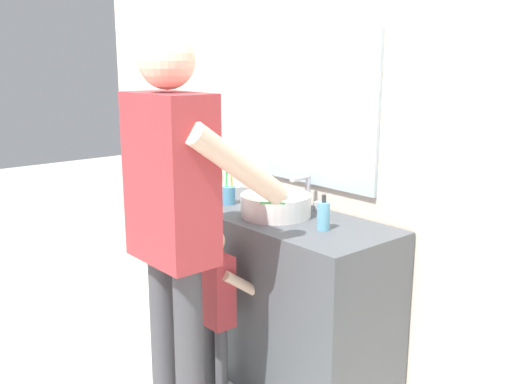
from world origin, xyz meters
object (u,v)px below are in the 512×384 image
Objects in this scene: child_toddler at (216,299)px; soap_bottle at (323,215)px; toothbrush_cup at (229,194)px; adult_parent at (175,204)px.

soap_bottle is at bearing 50.39° from child_toddler.
toothbrush_cup is at bearing -177.11° from soap_bottle.
adult_parent is at bearing -110.61° from soap_bottle.
toothbrush_cup is 0.12× the size of adult_parent.
adult_parent reaches higher than toothbrush_cup.
toothbrush_cup is 0.63m from child_toddler.
soap_bottle is 0.65m from child_toddler.
soap_bottle reaches higher than child_toddler.
toothbrush_cup is 0.24× the size of child_toddler.
soap_bottle is at bearing 69.39° from adult_parent.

